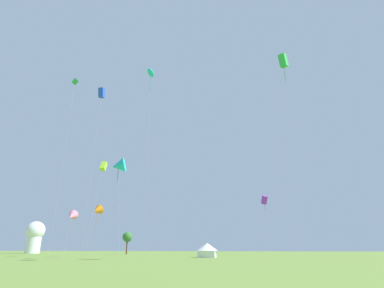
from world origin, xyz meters
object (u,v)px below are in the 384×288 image
(kite_pink_delta, at_px, (72,216))
(kite_cyan_delta, at_px, (118,166))
(kite_purple_box, at_px, (264,200))
(kite_green_box, at_px, (283,61))
(kite_blue_box, at_px, (102,93))
(kite_green_diamond, at_px, (74,92))
(kite_lime_box, at_px, (103,166))
(kite_cyan_parafoil, at_px, (151,73))
(kite_orange_delta, at_px, (97,210))
(festival_tent_right, at_px, (207,249))
(tree_distant_left, at_px, (127,237))
(observatory_dome, at_px, (35,235))

(kite_pink_delta, distance_m, kite_cyan_delta, 14.54)
(kite_purple_box, bearing_deg, kite_green_box, -71.88)
(kite_purple_box, distance_m, kite_blue_box, 37.33)
(kite_purple_box, relative_size, kite_green_diamond, 0.37)
(kite_cyan_delta, bearing_deg, kite_lime_box, 124.97)
(kite_pink_delta, bearing_deg, kite_cyan_parafoil, -13.22)
(kite_orange_delta, bearing_deg, kite_pink_delta, -94.32)
(kite_pink_delta, distance_m, kite_green_diamond, 22.45)
(kite_cyan_parafoil, distance_m, kite_green_box, 23.55)
(kite_pink_delta, xyz_separation_m, festival_tent_right, (21.64, 12.52, -5.47))
(kite_cyan_delta, bearing_deg, kite_green_diamond, 168.12)
(kite_blue_box, bearing_deg, tree_distant_left, 106.05)
(kite_cyan_delta, relative_size, kite_cyan_parafoil, 0.47)
(kite_cyan_parafoil, xyz_separation_m, kite_lime_box, (-15.37, 14.18, -12.76))
(kite_lime_box, distance_m, festival_tent_right, 28.40)
(kite_purple_box, height_order, tree_distant_left, kite_purple_box)
(kite_purple_box, height_order, kite_orange_delta, kite_purple_box)
(kite_green_box, height_order, kite_orange_delta, kite_green_box)
(kite_cyan_parafoil, height_order, kite_lime_box, kite_cyan_parafoil)
(kite_green_box, xyz_separation_m, kite_orange_delta, (-37.25, 7.65, -24.00))
(kite_green_box, relative_size, observatory_dome, 3.15)
(festival_tent_right, bearing_deg, kite_lime_box, -175.56)
(kite_purple_box, relative_size, observatory_dome, 1.08)
(kite_green_diamond, distance_m, festival_tent_right, 38.88)
(kite_green_diamond, height_order, kite_cyan_delta, kite_green_diamond)
(kite_pink_delta, distance_m, tree_distant_left, 41.96)
(kite_pink_delta, relative_size, kite_orange_delta, 0.81)
(kite_green_box, height_order, observatory_dome, kite_green_box)
(kite_pink_delta, bearing_deg, observatory_dome, 133.15)
(observatory_dome, bearing_deg, kite_purple_box, -23.66)
(kite_cyan_parafoil, distance_m, tree_distant_left, 56.44)
(kite_purple_box, distance_m, kite_cyan_parafoil, 32.92)
(kite_purple_box, bearing_deg, kite_green_diamond, -151.12)
(kite_blue_box, relative_size, festival_tent_right, 7.20)
(kite_green_box, distance_m, observatory_dome, 100.52)
(kite_cyan_parafoil, bearing_deg, kite_cyan_delta, -137.53)
(kite_pink_delta, xyz_separation_m, kite_green_box, (37.81, -0.30, 25.80))
(kite_cyan_parafoil, distance_m, observatory_dome, 83.67)
(kite_cyan_delta, height_order, kite_lime_box, kite_lime_box)
(kite_cyan_delta, xyz_separation_m, observatory_dome, (-56.92, 55.24, -7.62))
(kite_green_box, bearing_deg, kite_purple_box, 108.12)
(kite_orange_delta, height_order, festival_tent_right, kite_orange_delta)
(kite_lime_box, distance_m, tree_distant_left, 34.11)
(kite_pink_delta, distance_m, kite_green_box, 45.77)
(kite_green_diamond, relative_size, kite_cyan_parafoil, 1.00)
(tree_distant_left, bearing_deg, festival_tent_right, -44.56)
(kite_orange_delta, relative_size, observatory_dome, 0.92)
(kite_blue_box, distance_m, kite_cyan_delta, 15.81)
(kite_pink_delta, distance_m, kite_blue_box, 22.28)
(kite_green_diamond, distance_m, tree_distant_left, 51.84)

